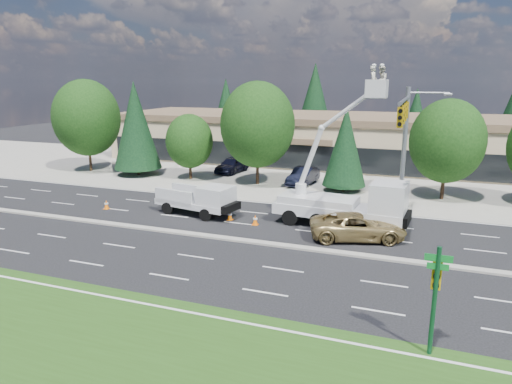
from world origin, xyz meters
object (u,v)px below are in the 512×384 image
at_px(minivan, 358,226).
at_px(street_sign_pole, 435,289).
at_px(utility_pickup, 200,202).
at_px(signal_mast, 404,134).
at_px(bucket_truck, 350,195).

bearing_deg(minivan, street_sign_pole, -177.40).
xyz_separation_m(utility_pickup, minivan, (11.33, -1.33, -0.12)).
distance_m(utility_pickup, minivan, 11.41).
bearing_deg(minivan, signal_mast, -43.98).
relative_size(signal_mast, street_sign_pole, 2.54).
bearing_deg(bucket_truck, utility_pickup, -170.99).
bearing_deg(utility_pickup, signal_mast, 22.56).
bearing_deg(minivan, bucket_truck, 4.57).
bearing_deg(utility_pickup, bucket_truck, 14.46).
distance_m(utility_pickup, bucket_truck, 10.59).
xyz_separation_m(bucket_truck, minivan, (0.84, -2.09, -1.39)).
xyz_separation_m(signal_mast, bucket_truck, (-2.96, -2.16, -3.87)).
bearing_deg(signal_mast, street_sign_pole, -82.73).
height_order(street_sign_pole, utility_pickup, street_sign_pole).
distance_m(street_sign_pole, bucket_truck, 14.18).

